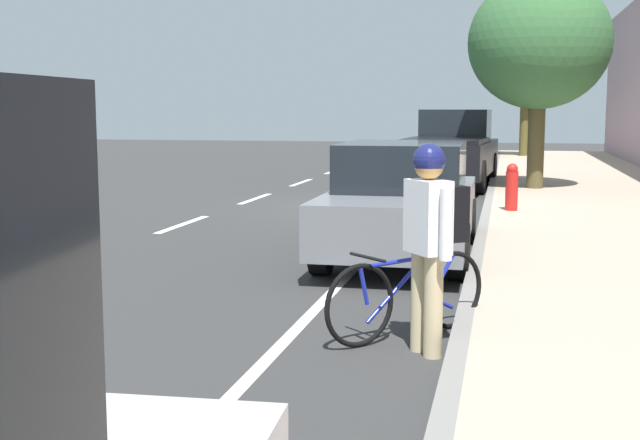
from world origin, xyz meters
TOP-DOWN VIEW (x-y plane):
  - ground at (0.00, 0.00)m, footprint 67.78×67.78m
  - sidewalk at (4.30, 0.00)m, footprint 4.36×42.37m
  - curb_edge at (2.05, 0.00)m, footprint 0.16×42.37m
  - lane_stripe_centre at (-3.00, -1.18)m, footprint 0.14×40.00m
  - lane_stripe_bike_edge at (0.58, 0.00)m, footprint 0.12×42.37m
  - parked_sedan_grey_second at (1.05, -5.63)m, footprint 1.88×4.42m
  - parked_pickup_black_mid at (1.00, 4.79)m, footprint 2.28×5.41m
  - parked_sedan_green_far at (0.88, 17.02)m, footprint 1.90×4.43m
  - bicycle_at_curb at (1.58, -9.52)m, footprint 1.22×1.31m
  - cyclist_with_backpack at (1.80, -9.96)m, footprint 0.53×0.55m
  - street_tree_near_cyclist at (3.02, 3.16)m, footprint 3.19×3.19m
  - street_tree_mid_block at (3.02, 17.03)m, footprint 2.29×2.29m
  - fire_hydrant at (2.48, -1.37)m, footprint 0.22×0.22m

SIDE VIEW (x-z plane):
  - ground at x=0.00m, z-range 0.00..0.00m
  - lane_stripe_centre at x=-3.00m, z-range 0.00..0.01m
  - lane_stripe_bike_edge at x=0.58m, z-range 0.00..0.01m
  - sidewalk at x=4.30m, z-range 0.00..0.16m
  - curb_edge at x=2.05m, z-range 0.00..0.16m
  - bicycle_at_curb at x=1.58m, z-range -0.01..0.75m
  - fire_hydrant at x=2.48m, z-range 0.16..1.00m
  - parked_sedan_grey_second at x=1.05m, z-range -0.01..1.51m
  - parked_sedan_green_far at x=0.88m, z-range -0.01..1.51m
  - parked_pickup_black_mid at x=1.00m, z-range -0.07..1.88m
  - cyclist_with_backpack at x=1.80m, z-range 0.18..1.87m
  - street_tree_near_cyclist at x=3.02m, z-range 1.03..5.82m
  - street_tree_mid_block at x=3.02m, z-range 1.21..5.93m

